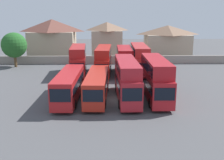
# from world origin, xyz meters

# --- Properties ---
(ground) EXTENTS (140.00, 140.00, 0.00)m
(ground) POSITION_xyz_m (0.00, 18.00, 0.00)
(ground) COLOR #4C4C4F
(depot_boundary_wall) EXTENTS (56.00, 0.50, 1.80)m
(depot_boundary_wall) POSITION_xyz_m (0.00, 25.32, 0.90)
(depot_boundary_wall) COLOR gray
(depot_boundary_wall) RESTS_ON ground
(bus_1) EXTENTS (2.79, 11.62, 3.50)m
(bus_1) POSITION_xyz_m (-5.46, 0.08, 2.00)
(bus_1) COLOR #B31B1E
(bus_1) RESTS_ON ground
(bus_2) EXTENTS (2.98, 11.79, 3.30)m
(bus_2) POSITION_xyz_m (-1.94, 0.35, 1.89)
(bus_2) COLOR red
(bus_2) RESTS_ON ground
(bus_3) EXTENTS (2.69, 11.52, 5.00)m
(bus_3) POSITION_xyz_m (1.81, 0.19, 2.82)
(bus_3) COLOR #AD1D26
(bus_3) RESTS_ON ground
(bus_4) EXTENTS (2.70, 11.30, 5.13)m
(bus_4) POSITION_xyz_m (5.49, 0.37, 2.89)
(bus_4) COLOR #AF1920
(bus_4) RESTS_ON ground
(bus_5) EXTENTS (3.22, 10.56, 5.05)m
(bus_5) POSITION_xyz_m (-5.82, 15.10, 2.84)
(bus_5) COLOR #B11E1D
(bus_5) RESTS_ON ground
(bus_6) EXTENTS (3.00, 10.96, 4.89)m
(bus_6) POSITION_xyz_m (-1.27, 15.14, 2.75)
(bus_6) COLOR red
(bus_6) RESTS_ON ground
(bus_7) EXTENTS (2.77, 10.20, 4.79)m
(bus_7) POSITION_xyz_m (2.54, 15.18, 2.70)
(bus_7) COLOR #B1171C
(bus_7) RESTS_ON ground
(bus_8) EXTENTS (2.85, 11.73, 5.22)m
(bus_8) POSITION_xyz_m (5.25, 15.08, 2.93)
(bus_8) COLOR red
(bus_8) RESTS_ON ground
(house_terrace_left) EXTENTS (11.35, 8.40, 9.53)m
(house_terrace_left) POSITION_xyz_m (-14.01, 33.77, 4.86)
(house_terrace_left) COLOR tan
(house_terrace_left) RESTS_ON ground
(house_terrace_centre) EXTENTS (7.58, 8.11, 8.85)m
(house_terrace_centre) POSITION_xyz_m (-0.58, 33.67, 4.50)
(house_terrace_centre) COLOR tan
(house_terrace_centre) RESTS_ON ground
(house_terrace_right) EXTENTS (11.32, 8.17, 8.03)m
(house_terrace_right) POSITION_xyz_m (14.57, 34.31, 4.09)
(house_terrace_right) COLOR tan
(house_terrace_right) RESTS_ON ground
(tree_left_of_lot) EXTENTS (5.14, 5.14, 7.09)m
(tree_left_of_lot) POSITION_xyz_m (-19.59, 22.32, 4.50)
(tree_left_of_lot) COLOR brown
(tree_left_of_lot) RESTS_ON ground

